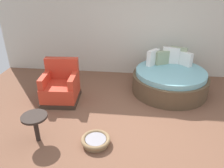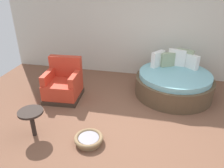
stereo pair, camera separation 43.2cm
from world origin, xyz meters
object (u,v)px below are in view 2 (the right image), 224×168
(red_armchair, at_px, (63,85))
(side_table, at_px, (31,116))
(pet_basket, at_px, (89,139))
(round_daybed, at_px, (174,83))

(red_armchair, height_order, side_table, red_armchair)
(pet_basket, bearing_deg, red_armchair, 126.96)
(round_daybed, relative_size, pet_basket, 3.58)
(round_daybed, height_order, pet_basket, round_daybed)
(round_daybed, xyz_separation_m, pet_basket, (-1.48, -2.13, -0.23))
(red_armchair, distance_m, side_table, 1.43)
(round_daybed, xyz_separation_m, side_table, (-2.51, -2.14, 0.13))
(red_armchair, distance_m, pet_basket, 1.78)
(round_daybed, bearing_deg, side_table, -139.54)
(pet_basket, height_order, side_table, side_table)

